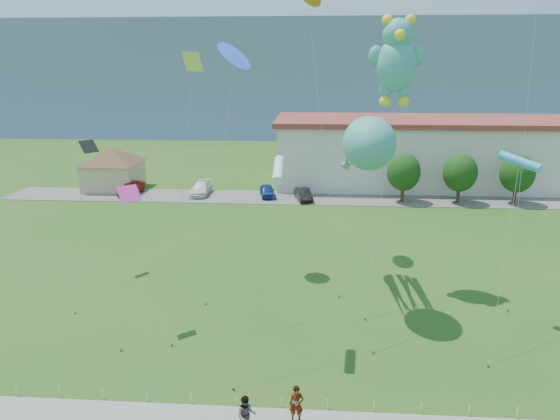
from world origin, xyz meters
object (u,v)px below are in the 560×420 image
object	(u,v)px
pedestrian_right	(246,415)
teddy_bear_kite	(396,59)
parked_car_white	(201,189)
octopus_kite	(367,151)
pedestrian_left	(296,404)
parked_car_blue	(267,191)
parked_car_black	(303,194)
parked_car_red	(131,188)
warehouse	(520,152)
pavilion	(113,164)

from	to	relation	value
pedestrian_right	teddy_bear_kite	distance (m)	22.16
parked_car_white	octopus_kite	world-z (taller)	octopus_kite
pedestrian_left	teddy_bear_kite	world-z (taller)	teddy_bear_kite
pedestrian_left	parked_car_white	bearing A→B (deg)	109.51
parked_car_white	parked_car_blue	distance (m)	7.81
parked_car_black	pedestrian_right	bearing A→B (deg)	-105.45
teddy_bear_kite	parked_car_red	bearing A→B (deg)	138.72
parked_car_red	teddy_bear_kite	bearing A→B (deg)	-36.87
octopus_kite	warehouse	bearing A→B (deg)	56.91
warehouse	parked_car_black	distance (m)	28.83
parked_car_blue	pedestrian_left	bearing A→B (deg)	-93.86
pavilion	pedestrian_left	size ratio (longest dim) A/B	5.60
pedestrian_left	parked_car_red	xyz separation A→B (m)	(-20.56, 37.60, -0.08)
pedestrian_left	octopus_kite	size ratio (longest dim) A/B	0.14
pedestrian_left	parked_car_white	size ratio (longest dim) A/B	0.34
parked_car_white	pedestrian_right	bearing A→B (deg)	-75.16
warehouse	pedestrian_left	size ratio (longest dim) A/B	37.15
pedestrian_left	parked_car_red	distance (m)	42.86
parked_car_blue	teddy_bear_kite	bearing A→B (deg)	-76.96
parked_car_white	teddy_bear_kite	distance (m)	32.55
pavilion	parked_car_white	world-z (taller)	pavilion
pedestrian_right	parked_car_red	distance (m)	42.70
warehouse	pedestrian_right	xyz separation A→B (m)	(-28.30, -47.10, -3.18)
parked_car_white	teddy_bear_kite	world-z (taller)	teddy_bear_kite
pavilion	pedestrian_right	distance (m)	46.53
parked_car_white	octopus_kite	distance (m)	32.32
parked_car_blue	teddy_bear_kite	distance (m)	28.65
octopus_kite	parked_car_black	bearing A→B (deg)	99.38
pavilion	teddy_bear_kite	size ratio (longest dim) A/B	0.53
pedestrian_right	parked_car_red	xyz separation A→B (m)	(-18.58, 38.45, -0.10)
warehouse	pedestrian_right	world-z (taller)	warehouse
pavilion	parked_car_blue	xyz separation A→B (m)	(19.02, -2.72, -2.29)
octopus_kite	pedestrian_right	bearing A→B (deg)	-114.50
warehouse	parked_car_black	world-z (taller)	warehouse
parked_car_black	teddy_bear_kite	xyz separation A→B (m)	(6.02, -21.60, 14.09)
pavilion	parked_car_blue	bearing A→B (deg)	-8.14
warehouse	octopus_kite	xyz separation A→B (m)	(-22.73, -34.89, 5.50)
parked_car_red	parked_car_white	bearing A→B (deg)	7.17
parked_car_blue	octopus_kite	world-z (taller)	octopus_kite
parked_car_blue	teddy_bear_kite	xyz separation A→B (m)	(10.14, -22.80, 14.08)
parked_car_white	parked_car_blue	bearing A→B (deg)	-3.59
pedestrian_left	teddy_bear_kite	size ratio (longest dim) A/B	0.09
warehouse	parked_car_red	world-z (taller)	warehouse
pedestrian_left	pedestrian_right	size ratio (longest dim) A/B	0.97
pavilion	parked_car_black	bearing A→B (deg)	-9.60
pavilion	parked_car_red	xyz separation A→B (m)	(3.12, -2.66, -2.18)
parked_car_white	parked_car_black	xyz separation A→B (m)	(11.92, -1.65, -0.04)
warehouse	pedestrian_right	bearing A→B (deg)	-121.00
pavilion	parked_car_black	size ratio (longest dim) A/B	2.27
octopus_kite	teddy_bear_kite	distance (m)	6.47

